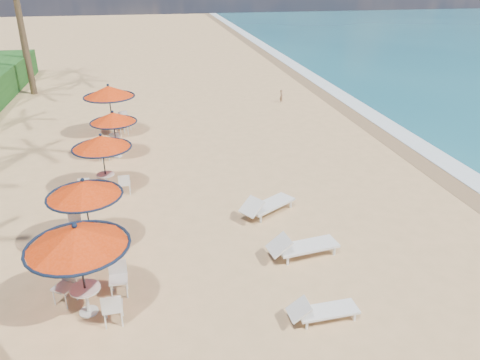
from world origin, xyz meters
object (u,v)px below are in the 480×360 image
(station_1, at_px, (84,198))
(station_4, at_px, (110,96))
(station_2, at_px, (102,148))
(station_3, at_px, (113,123))
(lounger_near, at_px, (321,310))
(lounger_mid, at_px, (301,246))
(station_0, at_px, (80,248))
(lounger_far, at_px, (266,205))

(station_1, xyz_separation_m, station_4, (0.23, 10.73, 0.32))
(station_2, bearing_deg, station_3, 86.61)
(station_4, height_order, lounger_near, station_4)
(station_1, distance_m, lounger_mid, 6.52)
(station_0, distance_m, station_4, 13.75)
(station_2, distance_m, lounger_far, 6.46)
(station_1, bearing_deg, lounger_mid, -15.52)
(station_0, xyz_separation_m, station_1, (-0.25, 3.03, -0.17))
(lounger_near, bearing_deg, lounger_far, 87.28)
(station_1, relative_size, lounger_far, 1.05)
(station_1, xyz_separation_m, station_2, (0.24, 4.03, 0.06))
(lounger_near, distance_m, lounger_far, 5.45)
(lounger_near, relative_size, lounger_far, 0.81)
(lounger_near, bearing_deg, station_0, 162.89)
(station_0, height_order, station_4, station_4)
(station_4, bearing_deg, lounger_far, -60.28)
(station_1, bearing_deg, station_3, 86.59)
(station_1, relative_size, lounger_near, 1.31)
(station_3, height_order, lounger_mid, station_3)
(station_2, relative_size, station_4, 0.87)
(lounger_far, bearing_deg, station_3, 96.47)
(station_0, distance_m, station_1, 3.04)
(lounger_near, bearing_deg, lounger_mid, 79.51)
(station_3, bearing_deg, station_2, -93.39)
(station_1, bearing_deg, station_2, 86.57)
(station_2, bearing_deg, lounger_mid, -44.17)
(station_3, bearing_deg, lounger_far, -51.09)
(station_2, height_order, lounger_near, station_2)
(station_4, height_order, lounger_far, station_4)
(station_4, distance_m, lounger_far, 11.31)
(lounger_near, relative_size, lounger_mid, 0.80)
(station_2, xyz_separation_m, lounger_far, (5.54, -3.02, -1.39))
(station_1, bearing_deg, station_4, 88.76)
(station_1, distance_m, station_4, 10.73)
(station_2, height_order, station_4, station_4)
(station_2, xyz_separation_m, lounger_near, (5.54, -8.48, -1.46))
(station_2, xyz_separation_m, station_4, (-0.01, 6.69, 0.26))
(station_4, bearing_deg, lounger_near, -69.92)
(lounger_near, xyz_separation_m, lounger_mid, (0.37, 2.73, 0.07))
(station_3, xyz_separation_m, station_4, (-0.22, 3.12, 0.44))
(station_0, xyz_separation_m, lounger_mid, (5.90, 1.32, -1.50))
(station_1, bearing_deg, lounger_near, -37.56)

